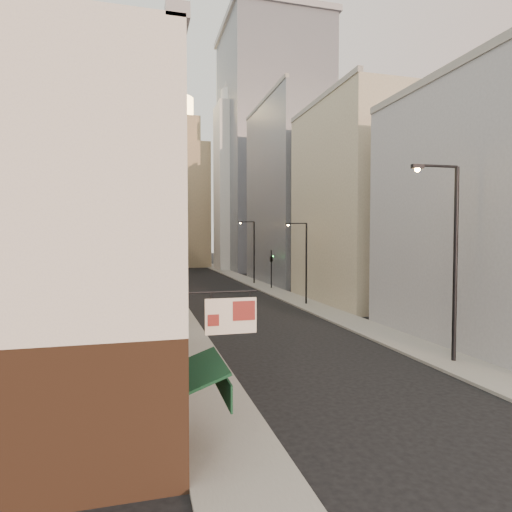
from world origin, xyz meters
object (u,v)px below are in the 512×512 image
(clock_tower, at_px, (177,191))
(white_tower, at_px, (235,180))
(streetlamp_far, at_px, (252,248))
(traffic_light_right, at_px, (271,259))
(streetlamp_mid, at_px, (304,258))
(streetlamp_near, at_px, (451,251))

(clock_tower, bearing_deg, white_tower, -51.84)
(streetlamp_far, bearing_deg, traffic_light_right, -62.99)
(clock_tower, distance_m, traffic_light_right, 51.71)
(clock_tower, xyz_separation_m, streetlamp_mid, (7.21, -62.76, -13.04))
(streetlamp_far, height_order, traffic_light_right, streetlamp_far)
(streetlamp_far, bearing_deg, clock_tower, 118.49)
(white_tower, distance_m, streetlamp_near, 70.31)
(white_tower, height_order, streetlamp_near, white_tower)
(streetlamp_near, relative_size, streetlamp_far, 1.15)
(streetlamp_near, xyz_separation_m, traffic_light_right, (0.71, 33.84, -1.95))
(streetlamp_mid, bearing_deg, traffic_light_right, 107.20)
(clock_tower, distance_m, streetlamp_mid, 64.51)
(white_tower, height_order, traffic_light_right, white_tower)
(clock_tower, xyz_separation_m, streetlamp_far, (7.15, -42.92, -12.54))
(streetlamp_mid, height_order, streetlamp_far, streetlamp_far)
(streetlamp_mid, bearing_deg, clock_tower, 117.22)
(clock_tower, relative_size, streetlamp_mid, 5.59)
(streetlamp_near, xyz_separation_m, streetlamp_mid, (-0.11, 20.29, -1.27))
(white_tower, height_order, streetlamp_mid, white_tower)
(clock_tower, bearing_deg, streetlamp_near, -84.97)
(traffic_light_right, bearing_deg, streetlamp_far, -70.67)
(clock_tower, height_order, streetlamp_far, clock_tower)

